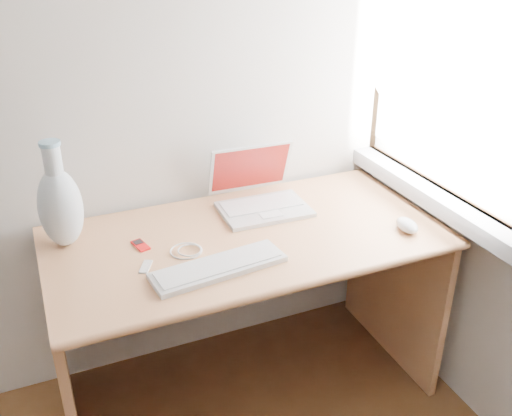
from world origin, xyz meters
name	(u,v)px	position (x,y,z in m)	size (l,w,h in m)	color
window	(452,64)	(1.72, 1.30, 1.28)	(0.11, 0.99, 1.10)	white
desk	(238,272)	(0.98, 1.46, 0.52)	(1.38, 0.69, 0.73)	tan
laptop	(260,194)	(1.11, 1.56, 0.78)	(0.34, 0.28, 0.22)	silver
external_keyboard	(219,267)	(0.81, 1.20, 0.74)	(0.45, 0.18, 0.02)	white
mouse	(407,225)	(1.52, 1.18, 0.75)	(0.07, 0.11, 0.04)	silver
ipod	(141,245)	(0.62, 1.44, 0.73)	(0.05, 0.09, 0.01)	red
cable_coil	(186,251)	(0.75, 1.35, 0.73)	(0.11, 0.11, 0.01)	white
remote	(146,267)	(0.60, 1.30, 0.73)	(0.03, 0.07, 0.01)	white
vase	(60,205)	(0.39, 1.55, 0.88)	(0.15, 0.15, 0.37)	white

